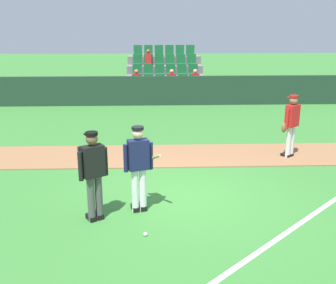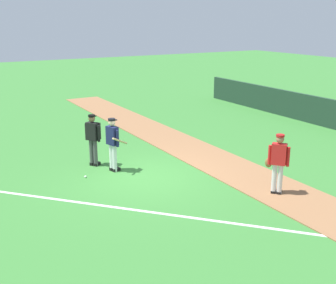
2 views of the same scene
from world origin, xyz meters
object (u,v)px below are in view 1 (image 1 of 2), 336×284
object	(u,v)px
runner_red_jersey	(291,124)
umpire_home_plate	(93,171)
baseball	(145,234)
batter_navy_jersey	(139,166)

from	to	relation	value
runner_red_jersey	umpire_home_plate	bearing A→B (deg)	-144.09
umpire_home_plate	baseball	size ratio (longest dim) A/B	23.78
runner_red_jersey	baseball	world-z (taller)	runner_red_jersey
runner_red_jersey	baseball	size ratio (longest dim) A/B	23.78
umpire_home_plate	runner_red_jersey	bearing A→B (deg)	35.91
batter_navy_jersey	baseball	bearing A→B (deg)	-82.62
umpire_home_plate	baseball	xyz separation A→B (m)	(0.97, -0.67, -0.96)
batter_navy_jersey	umpire_home_plate	world-z (taller)	same
umpire_home_plate	baseball	world-z (taller)	umpire_home_plate
batter_navy_jersey	runner_red_jersey	bearing A→B (deg)	38.23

